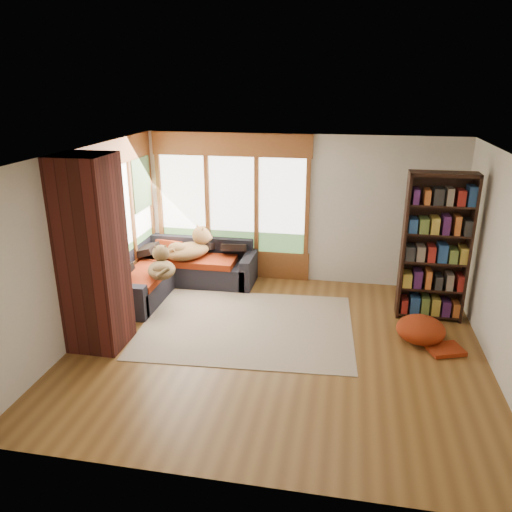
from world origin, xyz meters
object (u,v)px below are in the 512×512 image
at_px(area_rug, 247,325).
at_px(bookshelf, 435,248).
at_px(brick_chimney, 92,255).
at_px(sectional_sofa, 180,272).
at_px(dog_tan, 190,243).
at_px(dog_brindle, 161,261).
at_px(pouf, 421,329).

xyz_separation_m(area_rug, bookshelf, (2.67, 0.81, 1.11)).
xyz_separation_m(brick_chimney, sectional_sofa, (0.45, 2.05, -1.00)).
bearing_deg(dog_tan, bookshelf, -54.03).
relative_size(sectional_sofa, dog_tan, 2.30).
bearing_deg(bookshelf, dog_tan, 171.68).
bearing_deg(dog_brindle, brick_chimney, 143.49).
bearing_deg(sectional_sofa, area_rug, -37.67).
bearing_deg(dog_brindle, sectional_sofa, -26.84).
xyz_separation_m(brick_chimney, pouf, (4.34, 0.86, -1.11)).
relative_size(sectional_sofa, dog_brindle, 2.75).
height_order(area_rug, dog_tan, dog_tan).
distance_m(dog_tan, dog_brindle, 0.89).
bearing_deg(area_rug, dog_tan, 132.77).
bearing_deg(area_rug, dog_brindle, 160.82).
height_order(sectional_sofa, pouf, sectional_sofa).
bearing_deg(pouf, dog_tan, 159.65).
bearing_deg(sectional_sofa, dog_brindle, -93.65).
relative_size(brick_chimney, dog_brindle, 3.25).
bearing_deg(area_rug, brick_chimney, -155.22).
relative_size(area_rug, bookshelf, 1.38).
height_order(brick_chimney, dog_tan, brick_chimney).
height_order(sectional_sofa, area_rug, sectional_sofa).
bearing_deg(dog_tan, dog_brindle, -149.12).
bearing_deg(bookshelf, brick_chimney, -159.76).
bearing_deg(dog_brindle, pouf, -118.65).
distance_m(sectional_sofa, bookshelf, 4.19).
relative_size(pouf, dog_tan, 0.69).
distance_m(bookshelf, dog_brindle, 4.19).
height_order(pouf, dog_brindle, dog_brindle).
bearing_deg(sectional_sofa, pouf, -14.91).
xyz_separation_m(brick_chimney, dog_tan, (0.59, 2.25, -0.52)).
distance_m(brick_chimney, dog_brindle, 1.54).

